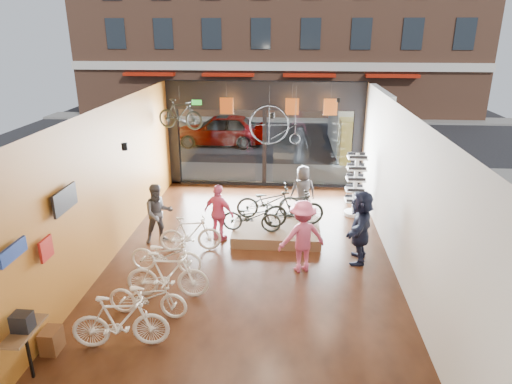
# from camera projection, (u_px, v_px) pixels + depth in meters

# --- Properties ---
(ground_plane) EXTENTS (7.00, 12.00, 0.04)m
(ground_plane) POSITION_uv_depth(u_px,v_px,m) (250.00, 262.00, 11.43)
(ground_plane) COLOR black
(ground_plane) RESTS_ON ground
(ceiling) EXTENTS (7.00, 12.00, 0.04)m
(ceiling) POSITION_uv_depth(u_px,v_px,m) (250.00, 109.00, 10.13)
(ceiling) COLOR black
(ceiling) RESTS_ON ground
(wall_left) EXTENTS (0.04, 12.00, 3.80)m
(wall_left) POSITION_uv_depth(u_px,v_px,m) (105.00, 187.00, 11.03)
(wall_left) COLOR #AA6122
(wall_left) RESTS_ON ground
(wall_right) EXTENTS (0.04, 12.00, 3.80)m
(wall_right) POSITION_uv_depth(u_px,v_px,m) (402.00, 194.00, 10.53)
(wall_right) COLOR beige
(wall_right) RESTS_ON ground
(wall_back) EXTENTS (7.00, 0.04, 3.80)m
(wall_back) POSITION_uv_depth(u_px,v_px,m) (203.00, 369.00, 5.13)
(wall_back) COLOR beige
(wall_back) RESTS_ON ground
(storefront) EXTENTS (7.00, 0.26, 3.80)m
(storefront) POSITION_uv_depth(u_px,v_px,m) (265.00, 135.00, 16.41)
(storefront) COLOR black
(storefront) RESTS_ON ground
(exit_sign) EXTENTS (0.35, 0.06, 0.18)m
(exit_sign) POSITION_uv_depth(u_px,v_px,m) (197.00, 102.00, 16.07)
(exit_sign) COLOR #198C26
(exit_sign) RESTS_ON storefront
(street_road) EXTENTS (30.00, 18.00, 0.02)m
(street_road) POSITION_uv_depth(u_px,v_px,m) (274.00, 133.00, 25.50)
(street_road) COLOR black
(street_road) RESTS_ON ground
(sidewalk_near) EXTENTS (30.00, 2.40, 0.12)m
(sidewalk_near) POSITION_uv_depth(u_px,v_px,m) (266.00, 174.00, 18.15)
(sidewalk_near) COLOR slate
(sidewalk_near) RESTS_ON ground
(sidewalk_far) EXTENTS (30.00, 2.00, 0.12)m
(sidewalk_far) POSITION_uv_depth(u_px,v_px,m) (276.00, 118.00, 29.23)
(sidewalk_far) COLOR slate
(sidewalk_far) RESTS_ON ground
(opposite_building) EXTENTS (26.00, 5.00, 14.00)m
(opposite_building) POSITION_uv_depth(u_px,v_px,m) (279.00, 4.00, 29.22)
(opposite_building) COLOR brown
(opposite_building) RESTS_ON ground
(street_car) EXTENTS (4.57, 1.84, 1.56)m
(street_car) POSITION_uv_depth(u_px,v_px,m) (220.00, 130.00, 22.59)
(street_car) COLOR gray
(street_car) RESTS_ON street_road
(box_truck) EXTENTS (2.37, 7.12, 2.81)m
(box_truck) POSITION_uv_depth(u_px,v_px,m) (360.00, 123.00, 20.97)
(box_truck) COLOR silver
(box_truck) RESTS_ON street_road
(floor_bike_1) EXTENTS (1.80, 0.73, 1.05)m
(floor_bike_1) POSITION_uv_depth(u_px,v_px,m) (120.00, 322.00, 8.22)
(floor_bike_1) COLOR silver
(floor_bike_1) RESTS_ON ground_plane
(floor_bike_2) EXTENTS (1.70, 0.74, 0.87)m
(floor_bike_2) POSITION_uv_depth(u_px,v_px,m) (148.00, 296.00, 9.16)
(floor_bike_2) COLOR silver
(floor_bike_2) RESTS_ON ground_plane
(floor_bike_3) EXTENTS (1.81, 0.59, 1.07)m
(floor_bike_3) POSITION_uv_depth(u_px,v_px,m) (167.00, 275.00, 9.76)
(floor_bike_3) COLOR silver
(floor_bike_3) RESTS_ON ground_plane
(floor_bike_4) EXTENTS (1.80, 0.76, 0.92)m
(floor_bike_4) POSITION_uv_depth(u_px,v_px,m) (166.00, 255.00, 10.79)
(floor_bike_4) COLOR silver
(floor_bike_4) RESTS_ON ground_plane
(floor_bike_5) EXTENTS (1.65, 0.72, 0.96)m
(floor_bike_5) POSITION_uv_depth(u_px,v_px,m) (190.00, 234.00, 11.84)
(floor_bike_5) COLOR silver
(floor_bike_5) RESTS_ON ground_plane
(display_platform) EXTENTS (2.40, 1.80, 0.30)m
(display_platform) POSITION_uv_depth(u_px,v_px,m) (276.00, 231.00, 12.78)
(display_platform) COLOR brown
(display_platform) RESTS_ON ground_plane
(display_bike_left) EXTENTS (1.63, 0.64, 0.84)m
(display_bike_left) POSITION_uv_depth(u_px,v_px,m) (252.00, 217.00, 12.29)
(display_bike_left) COLOR black
(display_bike_left) RESTS_ON display_platform
(display_bike_mid) EXTENTS (1.78, 0.92, 1.03)m
(display_bike_mid) POSITION_uv_depth(u_px,v_px,m) (294.00, 209.00, 12.57)
(display_bike_mid) COLOR black
(display_bike_mid) RESTS_ON display_platform
(display_bike_right) EXTENTS (1.92, 0.89, 0.97)m
(display_bike_right) POSITION_uv_depth(u_px,v_px,m) (269.00, 202.00, 13.19)
(display_bike_right) COLOR black
(display_bike_right) RESTS_ON display_platform
(customer_1) EXTENTS (1.00, 0.94, 1.65)m
(customer_1) POSITION_uv_depth(u_px,v_px,m) (158.00, 213.00, 12.25)
(customer_1) COLOR #3F3F44
(customer_1) RESTS_ON ground_plane
(customer_2) EXTENTS (1.01, 0.76, 1.59)m
(customer_2) POSITION_uv_depth(u_px,v_px,m) (219.00, 213.00, 12.35)
(customer_2) COLOR #CC4C72
(customer_2) RESTS_ON ground_plane
(customer_3) EXTENTS (1.31, 1.02, 1.78)m
(customer_3) POSITION_uv_depth(u_px,v_px,m) (302.00, 236.00, 10.74)
(customer_3) COLOR #CC4C72
(customer_3) RESTS_ON ground_plane
(customer_4) EXTENTS (0.89, 0.69, 1.62)m
(customer_4) POSITION_uv_depth(u_px,v_px,m) (303.00, 191.00, 13.94)
(customer_4) COLOR #3F3F44
(customer_4) RESTS_ON ground_plane
(customer_5) EXTENTS (0.91, 1.81, 1.86)m
(customer_5) POSITION_uv_depth(u_px,v_px,m) (360.00, 227.00, 11.17)
(customer_5) COLOR #161C33
(customer_5) RESTS_ON ground_plane
(sunglasses_rack) EXTENTS (0.60, 0.50, 1.98)m
(sunglasses_rack) POSITION_uv_depth(u_px,v_px,m) (355.00, 185.00, 13.98)
(sunglasses_rack) COLOR white
(sunglasses_rack) RESTS_ON ground_plane
(wall_merch) EXTENTS (0.40, 2.40, 2.60)m
(wall_merch) POSITION_uv_depth(u_px,v_px,m) (39.00, 285.00, 7.94)
(wall_merch) COLOR navy
(wall_merch) RESTS_ON wall_left
(penny_farthing) EXTENTS (1.62, 0.06, 1.30)m
(penny_farthing) POSITION_uv_depth(u_px,v_px,m) (277.00, 126.00, 14.85)
(penny_farthing) COLOR black
(penny_farthing) RESTS_ON ceiling
(hung_bike) EXTENTS (1.64, 0.87, 0.95)m
(hung_bike) POSITION_uv_depth(u_px,v_px,m) (180.00, 114.00, 14.55)
(hung_bike) COLOR black
(hung_bike) RESTS_ON ceiling
(jersey_left) EXTENTS (0.45, 0.03, 0.55)m
(jersey_left) POSITION_uv_depth(u_px,v_px,m) (227.00, 106.00, 15.35)
(jersey_left) COLOR #CC5919
(jersey_left) RESTS_ON ceiling
(jersey_mid) EXTENTS (0.45, 0.03, 0.55)m
(jersey_mid) POSITION_uv_depth(u_px,v_px,m) (292.00, 107.00, 15.20)
(jersey_mid) COLOR #CC5919
(jersey_mid) RESTS_ON ceiling
(jersey_right) EXTENTS (0.45, 0.03, 0.55)m
(jersey_right) POSITION_uv_depth(u_px,v_px,m) (330.00, 107.00, 15.11)
(jersey_right) COLOR #CC5919
(jersey_right) RESTS_ON ceiling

